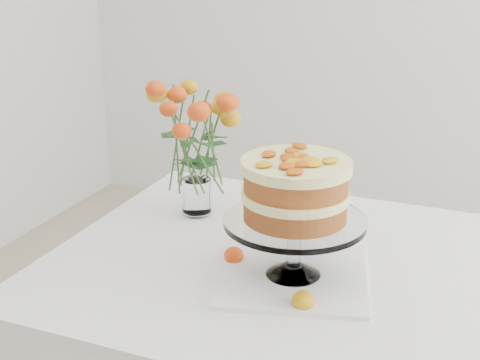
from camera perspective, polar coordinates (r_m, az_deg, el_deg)
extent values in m
cube|color=tan|center=(1.54, 10.09, -8.69)|extent=(1.40, 0.90, 0.04)
cylinder|color=tan|center=(2.22, -4.33, -10.08)|extent=(0.06, 0.06, 0.71)
cube|color=white|center=(1.53, 10.14, -7.94)|extent=(1.42, 0.92, 0.01)
cube|color=white|center=(1.99, 12.93, -4.71)|extent=(1.42, 0.01, 0.20)
cube|color=white|center=(1.84, -12.30, -6.74)|extent=(0.01, 0.92, 0.20)
cube|color=white|center=(1.49, 4.54, -8.17)|extent=(0.39, 0.39, 0.01)
cylinder|color=white|center=(1.46, 4.62, -5.51)|extent=(0.03, 0.03, 0.10)
cylinder|color=white|center=(1.43, 4.68, -3.49)|extent=(0.31, 0.31, 0.01)
cylinder|color=#A05224|center=(1.42, 4.72, -2.43)|extent=(0.26, 0.26, 0.04)
cylinder|color=#FFF7A4|center=(1.41, 4.75, -1.24)|extent=(0.27, 0.27, 0.02)
cylinder|color=#A05224|center=(1.40, 4.79, -0.02)|extent=(0.26, 0.26, 0.04)
cylinder|color=#FFF7A4|center=(1.39, 4.83, 1.26)|extent=(0.28, 0.28, 0.02)
cylinder|color=white|center=(1.82, -3.69, -2.80)|extent=(0.06, 0.06, 0.01)
cylinder|color=white|center=(1.80, -3.72, -1.33)|extent=(0.08, 0.08, 0.09)
ellipsoid|color=orange|center=(1.37, 5.42, -10.20)|extent=(0.05, 0.05, 0.04)
cylinder|color=#335B24|center=(1.37, 6.68, -11.18)|extent=(0.06, 0.01, 0.00)
ellipsoid|color=#CA4509|center=(1.54, -0.54, -6.44)|extent=(0.05, 0.05, 0.04)
cylinder|color=#335B24|center=(1.55, 0.67, -7.11)|extent=(0.06, 0.02, 0.00)
ellipsoid|color=#E9A00E|center=(1.47, 4.67, -8.71)|extent=(0.03, 0.02, 0.00)
ellipsoid|color=#E9A00E|center=(1.41, 8.07, -10.12)|extent=(0.03, 0.02, 0.00)
ellipsoid|color=#E9A00E|center=(1.37, 9.28, -11.18)|extent=(0.03, 0.02, 0.00)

